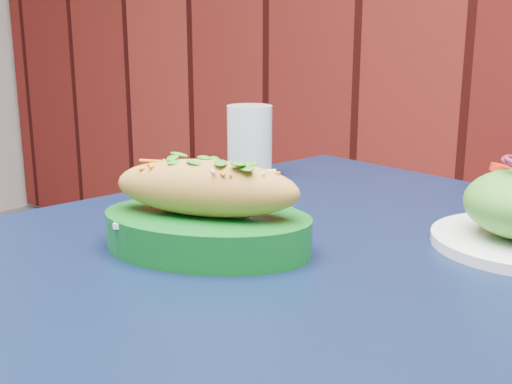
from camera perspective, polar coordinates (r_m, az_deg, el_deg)
The scene contains 3 objects.
cafe_table at distance 0.74m, azimuth 8.16°, elevation -11.73°, with size 0.94×0.94×0.75m.
banh_mi_basket at distance 0.70m, azimuth -4.42°, elevation -1.82°, with size 0.27×0.22×0.11m.
water_glass at distance 1.04m, azimuth -0.57°, elevation 4.46°, with size 0.07×0.07×0.12m, color silver.
Camera 1 is at (0.69, 0.91, 0.99)m, focal length 45.00 mm.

